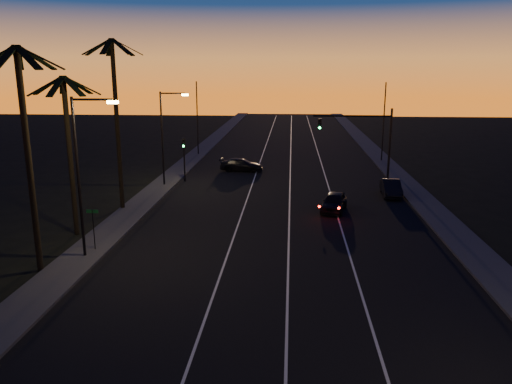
# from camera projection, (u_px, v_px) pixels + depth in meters

# --- Properties ---
(road) EXTENTS (20.00, 170.00, 0.01)m
(road) POSITION_uv_depth(u_px,v_px,m) (283.00, 212.00, 37.19)
(road) COLOR black
(road) RESTS_ON ground
(sidewalk_left) EXTENTS (2.40, 170.00, 0.16)m
(sidewalk_left) POSITION_uv_depth(u_px,v_px,m) (136.00, 209.00, 37.94)
(sidewalk_left) COLOR #3B3C39
(sidewalk_left) RESTS_ON ground
(sidewalk_right) EXTENTS (2.40, 170.00, 0.16)m
(sidewalk_right) POSITION_uv_depth(u_px,v_px,m) (436.00, 215.00, 36.40)
(sidewalk_right) COLOR #3B3C39
(sidewalk_right) RESTS_ON ground
(lane_stripe_left) EXTENTS (0.12, 160.00, 0.01)m
(lane_stripe_left) POSITION_uv_depth(u_px,v_px,m) (243.00, 212.00, 37.39)
(lane_stripe_left) COLOR silver
(lane_stripe_left) RESTS_ON road
(lane_stripe_mid) EXTENTS (0.12, 160.00, 0.01)m
(lane_stripe_mid) POSITION_uv_depth(u_px,v_px,m) (289.00, 212.00, 37.15)
(lane_stripe_mid) COLOR silver
(lane_stripe_mid) RESTS_ON road
(lane_stripe_right) EXTENTS (0.12, 160.00, 0.01)m
(lane_stripe_right) POSITION_uv_depth(u_px,v_px,m) (337.00, 213.00, 36.91)
(lane_stripe_right) COLOR silver
(lane_stripe_right) RESTS_ON road
(palm_near) EXTENTS (4.25, 4.16, 11.53)m
(palm_near) POSITION_uv_depth(u_px,v_px,m) (26.00, 138.00, 24.75)
(palm_near) COLOR black
(palm_near) RESTS_ON ground
(palm_mid) EXTENTS (4.25, 4.16, 10.03)m
(palm_mid) POSITION_uv_depth(u_px,v_px,m) (68.00, 138.00, 30.79)
(palm_mid) COLOR black
(palm_mid) RESTS_ON ground
(palm_far) EXTENTS (4.25, 4.16, 12.53)m
(palm_far) POSITION_uv_depth(u_px,v_px,m) (116.00, 109.00, 36.21)
(palm_far) COLOR black
(palm_far) RESTS_ON ground
(streetlight_left_near) EXTENTS (2.55, 0.26, 9.00)m
(streetlight_left_near) POSITION_uv_depth(u_px,v_px,m) (83.00, 166.00, 26.97)
(streetlight_left_near) COLOR black
(streetlight_left_near) RESTS_ON ground
(streetlight_left_far) EXTENTS (2.55, 0.26, 8.50)m
(streetlight_left_far) POSITION_uv_depth(u_px,v_px,m) (165.00, 131.00, 44.47)
(streetlight_left_far) COLOR black
(streetlight_left_far) RESTS_ON ground
(street_sign) EXTENTS (0.70, 0.06, 2.60)m
(street_sign) POSITION_uv_depth(u_px,v_px,m) (93.00, 225.00, 28.82)
(street_sign) COLOR black
(street_sign) RESTS_ON ground
(signal_mast) EXTENTS (7.10, 0.41, 7.00)m
(signal_mast) POSITION_uv_depth(u_px,v_px,m) (364.00, 133.00, 45.23)
(signal_mast) COLOR black
(signal_mast) RESTS_ON ground
(signal_post) EXTENTS (0.28, 0.37, 4.20)m
(signal_post) POSITION_uv_depth(u_px,v_px,m) (184.00, 151.00, 46.82)
(signal_post) COLOR black
(signal_post) RESTS_ON ground
(far_pole_left) EXTENTS (0.14, 0.14, 9.00)m
(far_pole_left) POSITION_uv_depth(u_px,v_px,m) (197.00, 119.00, 61.09)
(far_pole_left) COLOR black
(far_pole_left) RESTS_ON ground
(far_pole_right) EXTENTS (0.14, 0.14, 9.00)m
(far_pole_right) POSITION_uv_depth(u_px,v_px,m) (384.00, 123.00, 56.66)
(far_pole_right) COLOR black
(far_pole_right) RESTS_ON ground
(lead_car) EXTENTS (2.57, 4.76, 1.38)m
(lead_car) POSITION_uv_depth(u_px,v_px,m) (334.00, 202.00, 37.46)
(lead_car) COLOR black
(lead_car) RESTS_ON road
(right_car) EXTENTS (1.64, 4.20, 1.36)m
(right_car) POSITION_uv_depth(u_px,v_px,m) (391.00, 188.00, 41.93)
(right_car) COLOR black
(right_car) RESTS_ON road
(cross_car) EXTENTS (4.62, 2.18, 1.30)m
(cross_car) POSITION_uv_depth(u_px,v_px,m) (241.00, 165.00, 52.23)
(cross_car) COLOR black
(cross_car) RESTS_ON road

